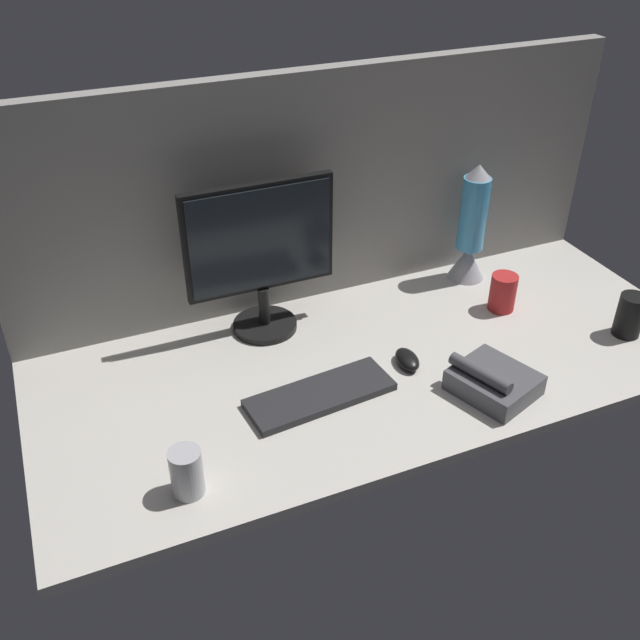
# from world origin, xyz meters

# --- Properties ---
(ground_plane) EXTENTS (1.80, 0.80, 0.03)m
(ground_plane) POSITION_xyz_m (0.00, 0.00, -0.01)
(ground_plane) COLOR beige
(cubicle_wall_back) EXTENTS (1.80, 0.05, 0.67)m
(cubicle_wall_back) POSITION_xyz_m (0.00, 0.38, 0.33)
(cubicle_wall_back) COLOR gray
(cubicle_wall_back) RESTS_ON ground_plane
(monitor) EXTENTS (0.41, 0.18, 0.43)m
(monitor) POSITION_xyz_m (-0.23, 0.25, 0.24)
(monitor) COLOR black
(monitor) RESTS_ON ground_plane
(keyboard) EXTENTS (0.38, 0.16, 0.02)m
(keyboard) POSITION_xyz_m (-0.21, -0.10, 0.01)
(keyboard) COLOR #262628
(keyboard) RESTS_ON ground_plane
(mouse) EXTENTS (0.07, 0.10, 0.03)m
(mouse) POSITION_xyz_m (0.06, -0.06, 0.02)
(mouse) COLOR black
(mouse) RESTS_ON ground_plane
(mug_black_travel) EXTENTS (0.07, 0.07, 0.12)m
(mug_black_travel) POSITION_xyz_m (0.69, -0.18, 0.06)
(mug_black_travel) COLOR black
(mug_black_travel) RESTS_ON ground_plane
(mug_steel) EXTENTS (0.07, 0.07, 0.11)m
(mug_steel) POSITION_xyz_m (-0.58, -0.27, 0.06)
(mug_steel) COLOR #B2B2B7
(mug_steel) RESTS_ON ground_plane
(mug_red_plastic) EXTENTS (0.08, 0.08, 0.11)m
(mug_red_plastic) POSITION_xyz_m (0.44, 0.07, 0.06)
(mug_red_plastic) COLOR red
(mug_red_plastic) RESTS_ON ground_plane
(lava_lamp) EXTENTS (0.11, 0.11, 0.37)m
(lava_lamp) POSITION_xyz_m (0.45, 0.27, 0.16)
(lava_lamp) COLOR #A5A5AD
(lava_lamp) RESTS_ON ground_plane
(desk_phone) EXTENTS (0.22, 0.24, 0.09)m
(desk_phone) POSITION_xyz_m (0.20, -0.24, 0.03)
(desk_phone) COLOR #4C4C51
(desk_phone) RESTS_ON ground_plane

